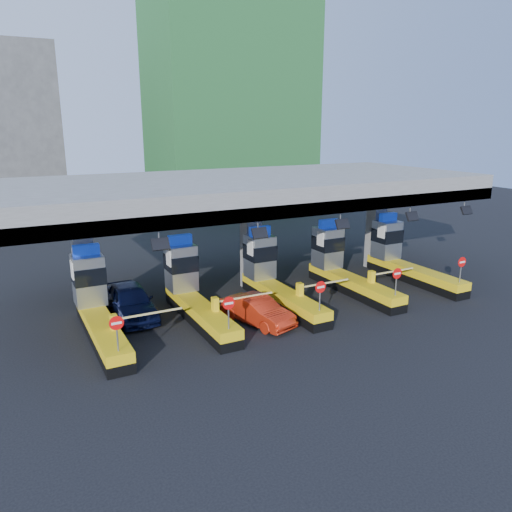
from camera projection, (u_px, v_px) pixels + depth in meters
name	position (u px, v px, depth m)	size (l,w,h in m)	color
ground	(274.00, 301.00, 29.23)	(120.00, 120.00, 0.00)	black
toll_canopy	(252.00, 191.00, 30.12)	(28.00, 12.09, 7.00)	slate
toll_lane_far_left	(96.00, 305.00, 24.64)	(4.43, 8.00, 4.16)	black
toll_lane_left	(191.00, 290.00, 26.87)	(4.43, 8.00, 4.16)	black
toll_lane_center	(272.00, 277.00, 29.11)	(4.43, 8.00, 4.16)	black
toll_lane_right	(341.00, 266.00, 31.34)	(4.43, 8.00, 4.16)	black
toll_lane_far_right	(401.00, 257.00, 33.58)	(4.43, 8.00, 4.16)	black
bg_building_scaffold	(230.00, 89.00, 58.43)	(18.00, 12.00, 28.00)	#1E5926
van	(131.00, 301.00, 26.67)	(2.13, 5.29, 1.80)	black
red_car	(258.00, 311.00, 25.81)	(1.51, 4.34, 1.43)	red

